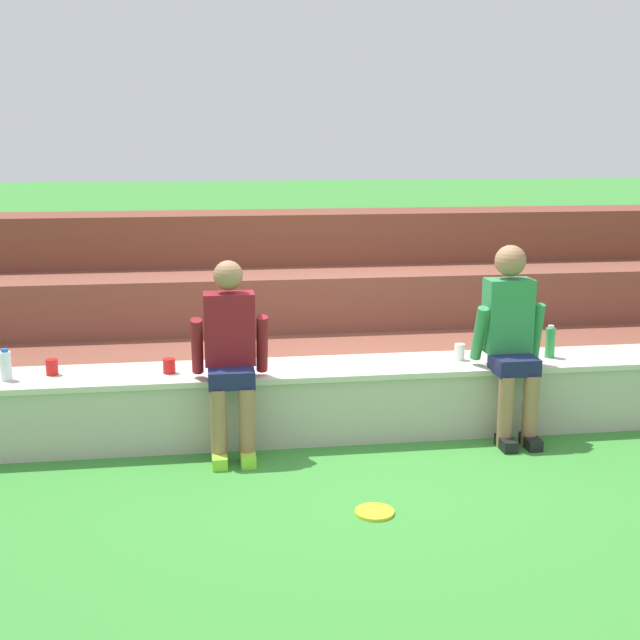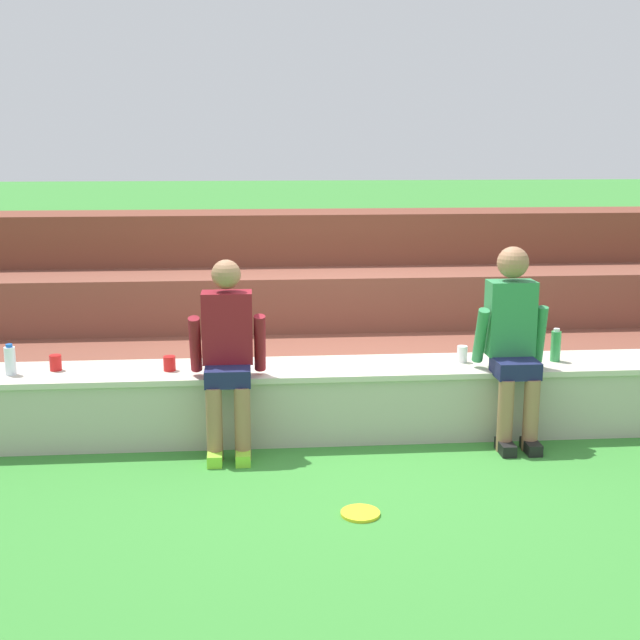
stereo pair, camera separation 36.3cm
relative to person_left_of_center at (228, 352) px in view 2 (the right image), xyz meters
name	(u,v)px [view 2 (the right image)]	position (x,y,z in m)	size (l,w,h in m)	color
ground_plane	(349,446)	(0.85, 0.02, -0.72)	(80.00, 80.00, 0.00)	#388433
stone_seating_wall	(345,397)	(0.85, 0.30, -0.44)	(8.94, 0.60, 0.52)	#B7AF9E
brick_bleachers	(324,311)	(0.85, 2.09, -0.15)	(11.50, 2.22, 1.46)	brown
person_left_of_center	(228,352)	(0.00, 0.00, 0.00)	(0.53, 0.51, 1.35)	#996B4C
person_center	(513,338)	(2.01, 0.04, 0.04)	(0.51, 0.54, 1.41)	#996B4C
water_bottle_near_right	(556,346)	(2.43, 0.29, -0.08)	(0.07, 0.07, 0.25)	green
water_bottle_center_gap	(10,360)	(-1.53, 0.25, -0.09)	(0.08, 0.08, 0.22)	silver
plastic_cup_middle	(169,363)	(-0.42, 0.26, -0.15)	(0.09, 0.09, 0.11)	red
plastic_cup_left_end	(462,354)	(1.72, 0.32, -0.14)	(0.08, 0.08, 0.12)	white
plastic_cup_right_end	(56,363)	(-1.24, 0.34, -0.14)	(0.08, 0.08, 0.11)	red
frisbee	(360,513)	(0.78, -1.09, -0.71)	(0.23, 0.23, 0.02)	yellow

